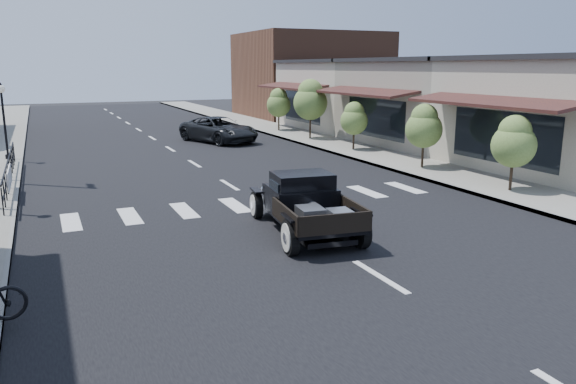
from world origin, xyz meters
name	(u,v)px	position (x,y,z in m)	size (l,w,h in m)	color
ground	(315,238)	(0.00, 0.00, 0.00)	(120.00, 120.00, 0.00)	black
road	(179,155)	(0.00, 15.00, 0.01)	(14.00, 80.00, 0.02)	black
road_markings	(207,172)	(0.00, 10.00, 0.00)	(12.00, 60.00, 0.06)	silver
sidewalk_right	(331,144)	(8.50, 15.00, 0.07)	(3.00, 80.00, 0.15)	gray
storefront_mid	(452,103)	(15.00, 13.00, 2.25)	(10.00, 9.00, 4.50)	gray
storefront_far	(367,96)	(15.00, 22.00, 2.25)	(10.00, 9.00, 4.50)	#BEB3A1
far_building_right	(310,75)	(15.50, 32.00, 3.50)	(11.00, 10.00, 7.00)	brown
railing	(9,169)	(-7.30, 10.00, 0.65)	(0.08, 10.00, 1.00)	black
banner	(10,185)	(-7.22, 8.00, 0.45)	(0.04, 2.20, 0.60)	silver
lamp_post_c	(4,121)	(-7.60, 16.00, 1.87)	(0.36, 0.36, 3.43)	black
small_tree_a	(513,154)	(8.30, 1.78, 1.37)	(1.47, 1.47, 2.45)	#5C7937
small_tree_b	(423,137)	(8.30, 6.63, 1.41)	(1.52, 1.52, 2.53)	#5C7937
small_tree_c	(354,127)	(8.30, 12.27, 1.30)	(1.38, 1.38, 2.30)	#5C7937
small_tree_d	(310,110)	(8.30, 17.28, 1.79)	(1.97, 1.97, 3.28)	#5C7937
small_tree_e	(279,110)	(8.30, 21.99, 1.46)	(1.58, 1.58, 2.63)	#5C7937
hotrod_pickup	(305,203)	(-0.05, 0.51, 0.80)	(2.15, 4.60, 1.60)	black
second_car	(219,130)	(3.17, 18.64, 0.72)	(2.38, 5.16, 1.43)	black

